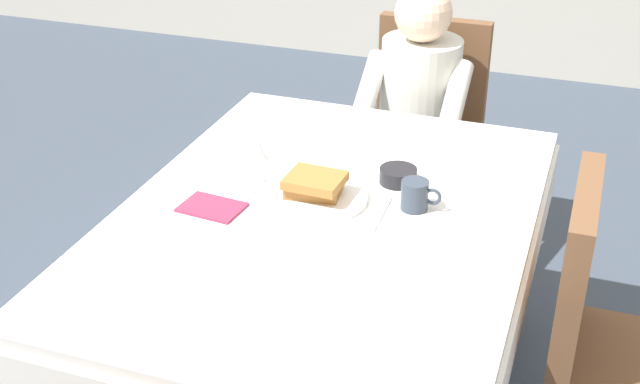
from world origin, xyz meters
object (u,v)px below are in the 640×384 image
object	(u,v)px
knife_right_of_plate	(381,213)
breakfast_stack	(314,184)
diner_person	(417,104)
bowl_butter	(398,176)
spoon_near_edge	(272,260)
dining_table_main	(325,240)
chair_right_side	(606,332)
plate_breakfast	(318,197)
cup_coffee	(415,195)
syrup_pitcher	(256,148)
fork_left_of_plate	(253,191)
chair_diner	(424,123)

from	to	relation	value
knife_right_of_plate	breakfast_stack	bearing A→B (deg)	83.72
diner_person	bowl_butter	world-z (taller)	diner_person
spoon_near_edge	diner_person	bearing A→B (deg)	79.25
breakfast_stack	dining_table_main	bearing A→B (deg)	-49.21
chair_right_side	plate_breakfast	xyz separation A→B (m)	(-0.81, 0.06, 0.22)
cup_coffee	syrup_pitcher	xyz separation A→B (m)	(-0.54, 0.15, -0.01)
knife_right_of_plate	syrup_pitcher	bearing A→B (deg)	64.78
chair_right_side	plate_breakfast	distance (m)	0.84
plate_breakfast	fork_left_of_plate	xyz separation A→B (m)	(-0.19, -0.02, -0.01)
spoon_near_edge	knife_right_of_plate	bearing A→B (deg)	50.76
dining_table_main	diner_person	size ratio (longest dim) A/B	1.36
chair_diner	chair_right_side	bearing A→B (deg)	122.82
diner_person	cup_coffee	xyz separation A→B (m)	(0.21, -0.91, 0.11)
dining_table_main	spoon_near_edge	world-z (taller)	spoon_near_edge
cup_coffee	fork_left_of_plate	bearing A→B (deg)	-172.75
chair_diner	spoon_near_edge	xyz separation A→B (m)	(-0.06, -1.44, 0.21)
plate_breakfast	syrup_pitcher	distance (m)	0.33
syrup_pitcher	breakfast_stack	bearing A→B (deg)	-35.67
knife_right_of_plate	plate_breakfast	bearing A→B (deg)	82.64
chair_right_side	breakfast_stack	world-z (taller)	chair_right_side
cup_coffee	syrup_pitcher	bearing A→B (deg)	164.92
syrup_pitcher	spoon_near_edge	world-z (taller)	syrup_pitcher
dining_table_main	diner_person	distance (m)	1.01
diner_person	spoon_near_edge	xyz separation A→B (m)	(-0.06, -1.29, 0.07)
breakfast_stack	spoon_near_edge	distance (m)	0.34
chair_right_side	cup_coffee	world-z (taller)	chair_right_side
chair_diner	cup_coffee	size ratio (longest dim) A/B	8.23
syrup_pitcher	fork_left_of_plate	world-z (taller)	syrup_pitcher
breakfast_stack	fork_left_of_plate	distance (m)	0.19
bowl_butter	fork_left_of_plate	bearing A→B (deg)	-152.42
plate_breakfast	bowl_butter	size ratio (longest dim) A/B	2.55
fork_left_of_plate	cup_coffee	bearing A→B (deg)	-83.76
plate_breakfast	knife_right_of_plate	world-z (taller)	plate_breakfast
plate_breakfast	cup_coffee	xyz separation A→B (m)	(0.27, 0.04, 0.03)
chair_diner	cup_coffee	world-z (taller)	chair_diner
dining_table_main	spoon_near_edge	xyz separation A→B (m)	(-0.04, -0.27, 0.09)
chair_diner	syrup_pitcher	world-z (taller)	chair_diner
dining_table_main	cup_coffee	bearing A→B (deg)	24.10
chair_diner	chair_right_side	xyz separation A→B (m)	(0.75, -1.17, 0.00)
plate_breakfast	knife_right_of_plate	xyz separation A→B (m)	(0.19, -0.02, -0.01)
dining_table_main	spoon_near_edge	distance (m)	0.29
dining_table_main	chair_right_side	distance (m)	0.78
plate_breakfast	bowl_butter	bearing A→B (deg)	43.58
diner_person	cup_coffee	size ratio (longest dim) A/B	9.91
plate_breakfast	knife_right_of_plate	distance (m)	0.19
chair_right_side	knife_right_of_plate	bearing A→B (deg)	-93.98
chair_right_side	bowl_butter	world-z (taller)	chair_right_side
dining_table_main	knife_right_of_plate	world-z (taller)	knife_right_of_plate
diner_person	spoon_near_edge	size ratio (longest dim) A/B	7.47
chair_diner	diner_person	distance (m)	0.21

